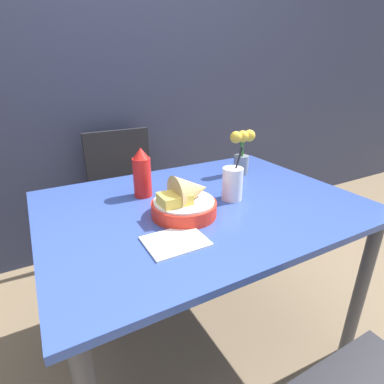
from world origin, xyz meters
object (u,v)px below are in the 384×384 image
at_px(drink_cup, 232,185).
at_px(flower_vase, 242,150).
at_px(chair_far_window, 125,189).
at_px(ketchup_bottle, 142,173).
at_px(food_basket, 186,201).

distance_m(drink_cup, flower_vase, 0.32).
relative_size(drink_cup, flower_vase, 1.03).
height_order(chair_far_window, drink_cup, drink_cup).
bearing_deg(chair_far_window, drink_cup, -77.41).
xyz_separation_m(ketchup_bottle, flower_vase, (0.51, 0.03, 0.02)).
xyz_separation_m(drink_cup, flower_vase, (0.22, 0.23, 0.06)).
bearing_deg(drink_cup, food_basket, -171.55).
distance_m(ketchup_bottle, flower_vase, 0.51).
bearing_deg(food_basket, chair_far_window, 87.99).
xyz_separation_m(chair_far_window, drink_cup, (0.19, -0.85, 0.28)).
xyz_separation_m(chair_far_window, ketchup_bottle, (-0.10, -0.65, 0.31)).
height_order(drink_cup, flower_vase, drink_cup).
height_order(food_basket, ketchup_bottle, ketchup_bottle).
relative_size(food_basket, flower_vase, 1.08).
relative_size(chair_far_window, drink_cup, 3.92).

